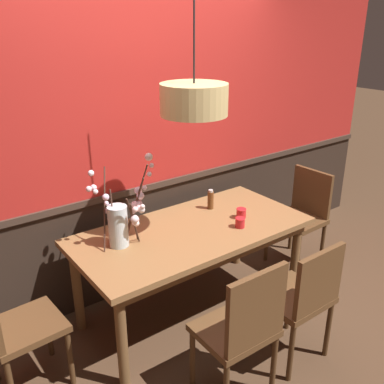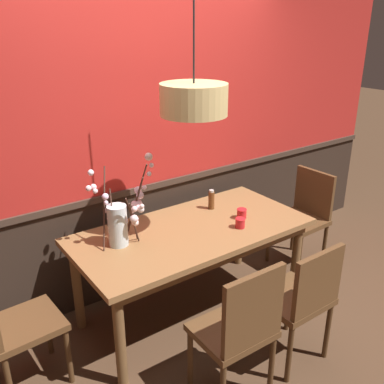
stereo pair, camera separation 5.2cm
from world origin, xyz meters
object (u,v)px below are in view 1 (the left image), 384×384
object	(u,v)px
candle_holder_nearer_center	(241,213)
chair_far_side_right	(163,211)
chair_near_side_left	(243,327)
chair_far_side_left	(107,224)
vase_with_blossoms	(121,220)
pendant_lamp	(194,100)
chair_near_side_right	(302,295)
chair_head_east_end	(302,212)
condiment_bottle	(211,200)
dining_table	(192,239)
candle_holder_nearer_edge	(240,222)
chair_head_west_end	(12,324)

from	to	relation	value
candle_holder_nearer_center	chair_far_side_right	bearing A→B (deg)	99.33
chair_near_side_left	chair_far_side_right	distance (m)	1.77
chair_far_side_left	vase_with_blossoms	world-z (taller)	vase_with_blossoms
candle_holder_nearer_center	pendant_lamp	world-z (taller)	pendant_lamp
chair_far_side_left	chair_near_side_right	world-z (taller)	chair_far_side_left
chair_near_side_left	chair_far_side_right	bearing A→B (deg)	72.00
candle_holder_nearer_center	chair_near_side_left	bearing A→B (deg)	-131.77
chair_head_east_end	condiment_bottle	xyz separation A→B (m)	(-0.98, 0.18, 0.32)
chair_far_side_left	chair_head_east_end	distance (m)	1.81
chair_near_side_right	chair_far_side_left	bearing A→B (deg)	108.04
chair_near_side_left	condiment_bottle	bearing A→B (deg)	59.89
dining_table	candle_holder_nearer_center	world-z (taller)	candle_holder_nearer_center
vase_with_blossoms	pendant_lamp	distance (m)	0.95
dining_table	candle_holder_nearer_edge	xyz separation A→B (m)	(0.30, -0.20, 0.12)
chair_far_side_left	condiment_bottle	size ratio (longest dim) A/B	5.83
chair_head_west_end	vase_with_blossoms	world-z (taller)	vase_with_blossoms
chair_far_side_right	candle_holder_nearer_center	bearing A→B (deg)	-80.67
chair_near_side_left	chair_head_east_end	bearing A→B (deg)	29.11
chair_near_side_left	chair_head_west_end	xyz separation A→B (m)	(-1.06, 0.88, -0.04)
candle_holder_nearer_center	pendant_lamp	size ratio (longest dim) A/B	0.08
dining_table	pendant_lamp	xyz separation A→B (m)	(-0.04, -0.07, 1.06)
chair_head_east_end	chair_near_side_right	world-z (taller)	chair_head_east_end
chair_near_side_right	condiment_bottle	distance (m)	1.10
chair_near_side_right	candle_holder_nearer_edge	xyz separation A→B (m)	(0.04, 0.65, 0.27)
dining_table	chair_near_side_left	xyz separation A→B (m)	(-0.28, -0.86, -0.12)
dining_table	chair_near_side_left	size ratio (longest dim) A/B	1.87
chair_far_side_right	vase_with_blossoms	world-z (taller)	vase_with_blossoms
chair_head_west_end	condiment_bottle	xyz separation A→B (m)	(1.68, 0.18, 0.33)
candle_holder_nearer_edge	chair_far_side_left	bearing A→B (deg)	119.21
candle_holder_nearer_center	condiment_bottle	distance (m)	0.30
chair_head_east_end	chair_far_side_left	bearing A→B (deg)	152.58
chair_far_side_left	candle_holder_nearer_center	size ratio (longest dim) A/B	12.08
chair_head_west_end	chair_far_side_right	bearing A→B (deg)	26.53
chair_far_side_left	chair_head_west_end	bearing A→B (deg)	-141.25
chair_near_side_right	candle_holder_nearer_center	xyz separation A→B (m)	(0.15, 0.76, 0.27)
vase_with_blossoms	pendant_lamp	world-z (taller)	pendant_lamp
dining_table	chair_far_side_right	world-z (taller)	chair_far_side_right
chair_far_side_right	candle_holder_nearer_edge	xyz separation A→B (m)	(0.03, -1.02, 0.27)
chair_near_side_left	candle_holder_nearer_edge	xyz separation A→B (m)	(0.58, 0.67, 0.25)
vase_with_blossoms	pendant_lamp	size ratio (longest dim) A/B	0.62
candle_holder_nearer_edge	condiment_bottle	world-z (taller)	condiment_bottle
chair_head_east_end	pendant_lamp	size ratio (longest dim) A/B	0.91
condiment_bottle	pendant_lamp	xyz separation A→B (m)	(-0.38, -0.28, 0.89)
chair_head_west_end	pendant_lamp	distance (m)	1.78
chair_head_east_end	chair_head_west_end	world-z (taller)	chair_head_east_end
condiment_bottle	pendant_lamp	size ratio (longest dim) A/B	0.17
chair_far_side_right	condiment_bottle	distance (m)	0.70
candle_holder_nearer_center	chair_head_west_end	bearing A→B (deg)	176.63
pendant_lamp	chair_head_west_end	bearing A→B (deg)	175.82
chair_far_side_left	condiment_bottle	world-z (taller)	chair_far_side_left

